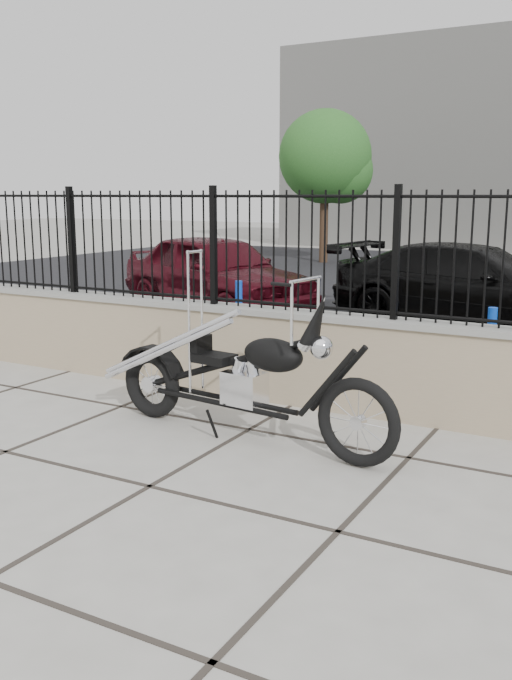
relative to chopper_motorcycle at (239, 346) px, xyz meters
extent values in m
plane|color=#99968E|center=(-0.04, -1.26, -0.83)|extent=(90.00, 90.00, 0.00)
plane|color=black|center=(-0.04, 11.24, -0.83)|extent=(30.00, 30.00, 0.00)
cube|color=gray|center=(-0.04, 1.24, -0.35)|extent=(14.00, 0.36, 0.96)
cube|color=black|center=(-0.04, 1.24, 0.73)|extent=(14.00, 0.08, 1.20)
imported|color=#400911|center=(-3.82, 5.71, -0.11)|extent=(4.57, 3.18, 1.45)
imported|color=black|center=(0.58, 6.48, -0.16)|extent=(4.83, 2.49, 1.34)
cylinder|color=#0A2FA2|center=(-2.21, 3.77, -0.39)|extent=(0.13, 0.13, 0.88)
cylinder|color=#0B50A7|center=(1.54, 3.01, -0.40)|extent=(0.12, 0.12, 0.87)
cylinder|color=#382619|center=(-6.14, 15.79, 0.51)|extent=(0.27, 0.27, 2.69)
sphere|color=#326F29|center=(-6.14, 15.79, 2.57)|extent=(2.86, 2.86, 2.86)
camera|label=1|loc=(3.07, -5.24, 1.29)|focal=38.00mm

